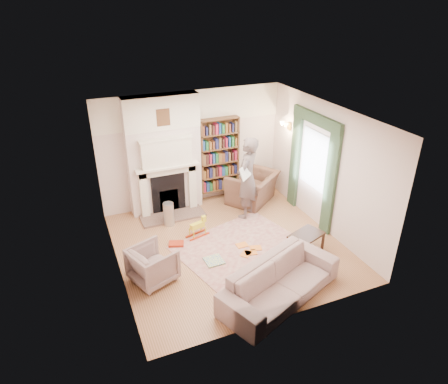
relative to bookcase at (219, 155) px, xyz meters
name	(u,v)px	position (x,y,z in m)	size (l,w,h in m)	color
floor	(229,245)	(-0.65, -2.12, -1.18)	(4.50, 4.50, 0.00)	brown
ceiling	(229,116)	(-0.65, -2.12, 1.62)	(4.50, 4.50, 0.00)	white
wall_back	(192,148)	(-0.65, 0.13, 0.22)	(4.50, 4.50, 0.00)	silver
wall_front	(289,247)	(-0.65, -4.37, 0.22)	(4.50, 4.50, 0.00)	silver
wall_left	(112,208)	(-2.90, -2.12, 0.22)	(4.50, 4.50, 0.00)	silver
wall_right	(325,168)	(1.60, -2.12, 0.22)	(4.50, 4.50, 0.00)	silver
fireplace	(164,156)	(-1.40, -0.07, 0.21)	(1.70, 0.58, 2.80)	silver
bookcase	(219,155)	(0.00, 0.00, 0.00)	(1.00, 0.24, 1.85)	brown
window	(314,160)	(1.58, -1.72, 0.27)	(0.02, 0.90, 1.30)	silver
curtain_left	(330,183)	(1.55, -2.42, 0.02)	(0.07, 0.32, 2.40)	#2C422A
curtain_right	(295,159)	(1.55, -1.02, 0.02)	(0.07, 0.32, 2.40)	#2C422A
pelmet	(317,119)	(1.54, -1.72, 1.20)	(0.09, 1.70, 0.24)	#2C422A
wall_sconce	(282,127)	(1.38, -0.62, 0.72)	(0.20, 0.24, 0.24)	gold
rug	(240,247)	(-0.45, -2.28, -1.17)	(2.48, 1.91, 0.01)	#C0A991
armchair_reading	(252,188)	(0.69, -0.51, -0.80)	(1.16, 1.02, 0.76)	#50342A
armchair_left	(153,265)	(-2.37, -2.60, -0.83)	(0.73, 0.75, 0.69)	#A19385
sofa	(280,281)	(-0.45, -3.91, -0.84)	(2.33, 0.91, 0.68)	gray
man_reading	(247,178)	(0.24, -1.11, -0.20)	(0.71, 0.47, 1.95)	#574946
newspaper	(245,172)	(0.09, -1.31, 0.06)	(0.41, 0.02, 0.29)	silver
coffee_table	(305,244)	(0.69, -2.96, -0.95)	(0.70, 0.45, 0.45)	#361E12
paraffin_heater	(169,214)	(-1.57, -0.81, -0.90)	(0.24, 0.24, 0.55)	#ADB1B6
rocking_horse	(197,227)	(-1.13, -1.52, -0.95)	(0.51, 0.20, 0.45)	gold
board_game	(214,261)	(-1.14, -2.53, -1.15)	(0.35, 0.35, 0.03)	#E9E552
game_box_lid	(176,244)	(-1.66, -1.68, -1.14)	(0.31, 0.21, 0.05)	#A32912
comic_annuals	(249,250)	(-0.34, -2.45, -1.16)	(0.56, 0.56, 0.02)	red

